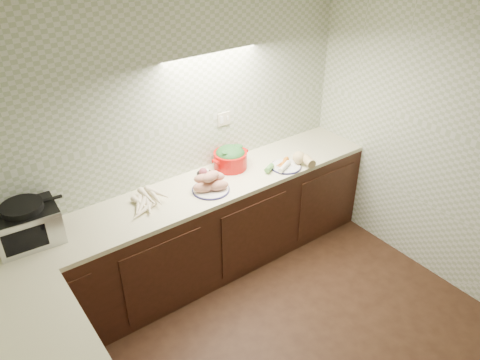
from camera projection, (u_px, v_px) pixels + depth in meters
room at (328, 199)px, 2.51m from camera, size 3.60×3.60×2.60m
counter at (171, 329)px, 3.24m from camera, size 3.60×3.60×0.90m
toaster_oven at (27, 224)px, 3.29m from camera, size 0.46×0.36×0.31m
parsnip_pile at (152, 199)px, 3.77m from camera, size 0.42×0.35×0.08m
sweet_potato_plate at (210, 183)px, 3.91m from camera, size 0.33×0.32×0.18m
onion_bowl at (204, 174)px, 4.09m from camera, size 0.14×0.14×0.10m
dutch_oven at (230, 157)px, 4.22m from camera, size 0.38×0.33×0.21m
veg_plate at (292, 161)px, 4.27m from camera, size 0.47×0.32×0.13m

